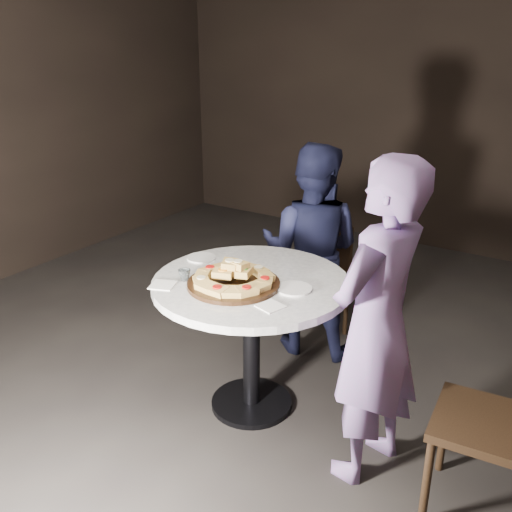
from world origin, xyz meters
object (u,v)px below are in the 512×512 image
Objects in this scene: water_glass at (184,275)px; chair_far at (334,264)px; serving_board at (234,284)px; diner_teal at (376,325)px; focaccia_pile at (233,276)px; diner_navy at (311,251)px; table at (251,305)px.

chair_far is (0.25, 1.45, -0.37)m from water_glass.
serving_board is at bearing 96.47° from chair_far.
chair_far is 1.63m from diner_teal.
diner_teal is at bearing 1.02° from serving_board.
diner_navy reaches higher than focaccia_pile.
diner_navy is (-0.02, 0.95, -0.11)m from serving_board.
focaccia_pile is 1.41m from chair_far.
table is 0.69× the size of diner_teal.
diner_navy reaches higher than water_glass.
table is 1.26m from chair_far.
chair_far is 0.58× the size of diner_navy.
focaccia_pile is at bearing 77.28° from diner_navy.
diner_teal is at bearing -7.37° from table.
serving_board is 7.34× the size of water_glass.
water_glass is 1.52m from chair_far.
focaccia_pile is 0.96m from diner_navy.
serving_board is at bearing -108.60° from table.
diner_teal reaches higher than focaccia_pile.
water_glass reaches higher than serving_board.
focaccia_pile is (-0.04, -0.11, 0.21)m from table.
table is 0.25m from focaccia_pile.
table is 0.77× the size of diner_navy.
focaccia_pile is at bearing 96.31° from chair_far.
diner_teal is at bearing 0.66° from focaccia_pile.
serving_board is 1.11× the size of focaccia_pile.
chair_far reaches higher than table.
chair_far is at bearing -102.32° from diner_navy.
diner_teal is (0.79, -0.10, 0.15)m from table.
chair_far is (-0.03, 1.36, -0.35)m from serving_board.
serving_board is 0.31× the size of diner_teal.
water_glass is 0.05× the size of diner_navy.
focaccia_pile is 0.84m from diner_teal.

